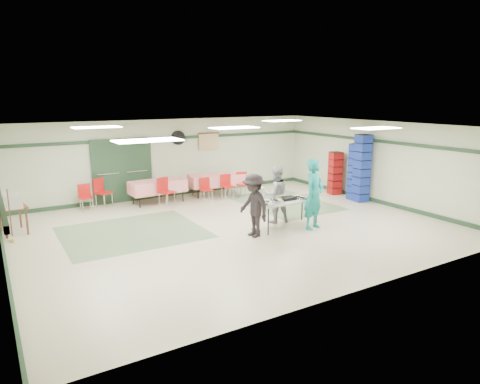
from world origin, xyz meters
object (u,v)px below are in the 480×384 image
chair_a (227,184)px  chair_c (242,181)px  chair_b (205,187)px  crate_stack_blue_a (355,172)px  volunteer_dark (254,205)px  dining_table_b (158,186)px  crate_stack_blue_b (362,168)px  broom (10,214)px  dining_table_a (217,180)px  chair_d (165,189)px  chair_loose_a (101,190)px  crate_stack_red (335,173)px  serving_table (286,201)px  volunteer_grey (276,194)px  volunteer_teal (314,194)px  printer_table (12,209)px  chair_loose_b (85,194)px  office_printer (11,201)px

chair_a → chair_c: size_ratio=0.98×
chair_b → crate_stack_blue_a: bearing=-23.5°
volunteer_dark → dining_table_b: size_ratio=0.87×
crate_stack_blue_a → crate_stack_blue_b: (0.00, -0.30, 0.17)m
dining_table_b → chair_a: 2.36m
chair_b → broom: (-5.91, -1.27, 0.19)m
chair_c → crate_stack_blue_a: 3.89m
dining_table_a → crate_stack_blue_b: crate_stack_blue_b is taller
chair_d → volunteer_dark: bearing=-98.2°
chair_a → crate_stack_blue_a: size_ratio=0.43×
chair_a → chair_loose_a: chair_loose_a is taller
broom → chair_d: bearing=3.3°
crate_stack_red → crate_stack_blue_a: bearing=-90.0°
volunteer_dark → crate_stack_red: size_ratio=1.05×
serving_table → broom: bearing=157.6°
volunteer_grey → crate_stack_blue_b: bearing=-164.1°
volunteer_teal → crate_stack_blue_a: bearing=8.5°
chair_c → dining_table_a: bearing=152.7°
chair_d → printer_table: size_ratio=0.92×
chair_b → printer_table: (-5.83, -0.56, 0.17)m
chair_d → crate_stack_red: (5.92, -1.48, 0.19)m
dining_table_a → chair_a: size_ratio=2.41×
chair_loose_b → broom: (-2.17, -2.12, 0.18)m
chair_c → crate_stack_blue_a: size_ratio=0.45×
chair_a → chair_loose_a: size_ratio=0.89×
broom → chair_b: bearing=-0.5°
chair_a → chair_loose_b: bearing=172.8°
chair_b → broom: size_ratio=0.61×
chair_b → chair_d: bearing=-175.5°
crate_stack_blue_a → crate_stack_red: size_ratio=1.25×
chair_b → chair_c: size_ratio=0.93×
volunteer_grey → office_printer: 6.80m
chair_c → volunteer_dark: bearing=-107.1°
volunteer_grey → dining_table_b: volunteer_grey is taller
chair_c → chair_b: bearing=-169.2°
chair_c → chair_a: bearing=-169.4°
volunteer_teal → crate_stack_blue_a: crate_stack_blue_a is taller
serving_table → printer_table: 7.13m
chair_b → chair_loose_a: chair_loose_a is taller
dining_table_a → chair_loose_a: bearing=-177.7°
chair_b → chair_c: chair_c is taller
volunteer_grey → volunteer_teal: bearing=125.4°
chair_loose_b → crate_stack_blue_b: (8.21, -3.57, 0.63)m
chair_d → chair_loose_b: (-2.29, 0.84, -0.08)m
volunteer_teal → crate_stack_blue_b: (3.39, 1.54, 0.19)m
broom → chair_loose_b: bearing=31.7°
volunteer_dark → crate_stack_blue_a: bearing=104.5°
chair_d → crate_stack_blue_a: crate_stack_blue_a is taller
dining_table_a → crate_stack_red: bearing=-20.5°
chair_b → chair_loose_b: chair_loose_b is taller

